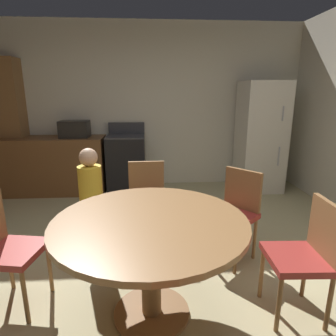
% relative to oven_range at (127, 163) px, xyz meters
% --- Properties ---
extents(ground_plane, '(14.00, 14.00, 0.00)m').
position_rel_oven_range_xyz_m(ground_plane, '(0.36, -2.48, -0.47)').
color(ground_plane, tan).
extents(wall_back, '(5.43, 0.12, 2.70)m').
position_rel_oven_range_xyz_m(wall_back, '(0.36, 0.40, 0.88)').
color(wall_back, silver).
rests_on(wall_back, ground).
extents(kitchen_counter, '(1.71, 0.60, 0.90)m').
position_rel_oven_range_xyz_m(kitchen_counter, '(-1.20, -0.00, -0.02)').
color(kitchen_counter, brown).
rests_on(kitchen_counter, ground).
extents(pantry_column, '(0.44, 0.36, 2.10)m').
position_rel_oven_range_xyz_m(pantry_column, '(-1.84, 0.18, 0.58)').
color(pantry_column, olive).
rests_on(pantry_column, ground).
extents(oven_range, '(0.60, 0.60, 1.10)m').
position_rel_oven_range_xyz_m(oven_range, '(0.00, 0.00, 0.00)').
color(oven_range, black).
rests_on(oven_range, ground).
extents(refrigerator, '(0.68, 0.68, 1.76)m').
position_rel_oven_range_xyz_m(refrigerator, '(2.19, -0.05, 0.41)').
color(refrigerator, silver).
rests_on(refrigerator, ground).
extents(microwave, '(0.44, 0.32, 0.26)m').
position_rel_oven_range_xyz_m(microwave, '(-0.79, -0.00, 0.56)').
color(microwave, black).
rests_on(microwave, kitchen_counter).
extents(dining_table, '(1.31, 1.31, 0.76)m').
position_rel_oven_range_xyz_m(dining_table, '(0.37, -2.80, 0.14)').
color(dining_table, olive).
rests_on(dining_table, ground).
extents(chair_northeast, '(0.56, 0.56, 0.87)m').
position_rel_oven_range_xyz_m(chair_northeast, '(1.19, -2.08, 0.03)').
color(chair_northeast, olive).
rests_on(chair_northeast, ground).
extents(chair_north, '(0.41, 0.41, 0.87)m').
position_rel_oven_range_xyz_m(chair_north, '(0.34, -1.71, 0.03)').
color(chair_north, olive).
rests_on(chair_north, ground).
extents(chair_east, '(0.42, 0.42, 0.87)m').
position_rel_oven_range_xyz_m(chair_east, '(1.46, -2.86, 0.03)').
color(chair_east, olive).
rests_on(chair_east, ground).
extents(chair_west, '(0.46, 0.46, 0.87)m').
position_rel_oven_range_xyz_m(chair_west, '(-0.71, -2.62, 0.03)').
color(chair_west, olive).
rests_on(chair_west, ground).
extents(person_child, '(0.31, 0.31, 1.09)m').
position_rel_oven_range_xyz_m(person_child, '(-0.19, -1.96, 0.11)').
color(person_child, '#665B51').
rests_on(person_child, ground).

